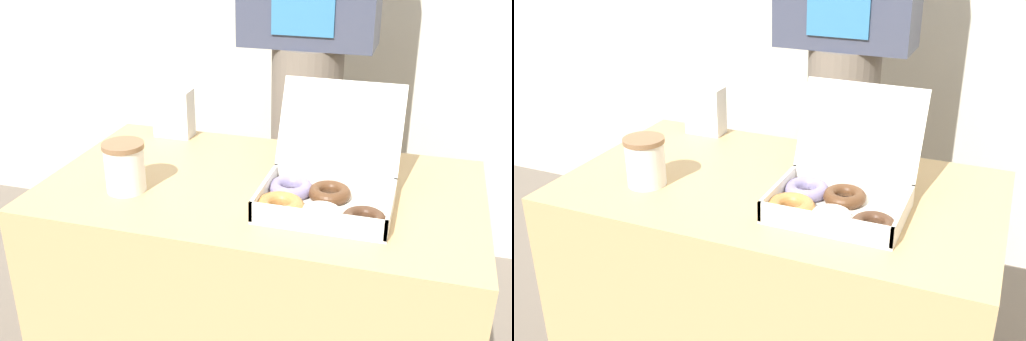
# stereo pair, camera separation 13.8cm
# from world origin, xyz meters

# --- Properties ---
(table) EXTENTS (1.09, 0.63, 0.73)m
(table) POSITION_xyz_m (0.00, 0.00, 0.36)
(table) COLOR tan
(table) RESTS_ON ground_plane
(donut_box) EXTENTS (0.33, 0.33, 0.25)m
(donut_box) POSITION_xyz_m (0.16, -0.08, 0.77)
(donut_box) COLOR white
(donut_box) RESTS_ON table
(coffee_cup) EXTENTS (0.10, 0.10, 0.12)m
(coffee_cup) POSITION_xyz_m (-0.31, -0.13, 0.79)
(coffee_cup) COLOR silver
(coffee_cup) RESTS_ON table
(napkin_holder) EXTENTS (0.11, 0.06, 0.14)m
(napkin_holder) POSITION_xyz_m (-0.35, 0.26, 0.80)
(napkin_holder) COLOR silver
(napkin_holder) RESTS_ON table
(person_customer) EXTENTS (0.43, 0.24, 1.80)m
(person_customer) POSITION_xyz_m (-0.01, 0.59, 0.98)
(person_customer) COLOR #665B51
(person_customer) RESTS_ON ground_plane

